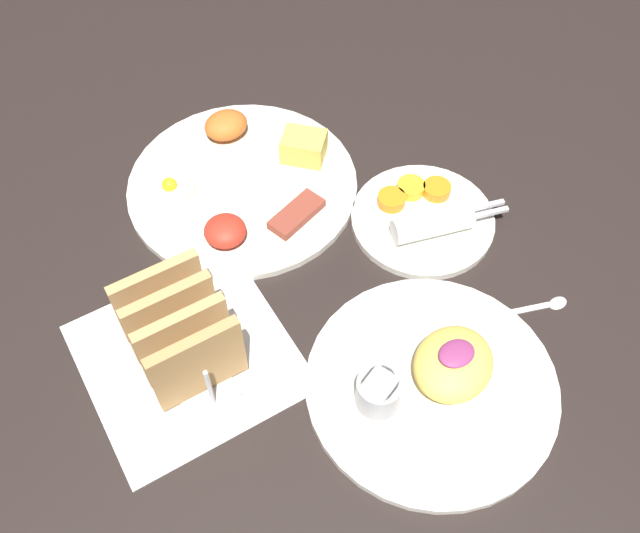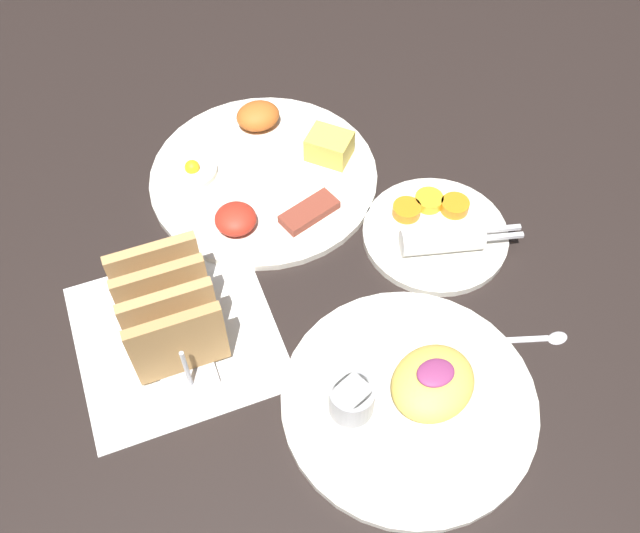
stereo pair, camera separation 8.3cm
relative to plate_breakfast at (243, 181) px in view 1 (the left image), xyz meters
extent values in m
plane|color=black|center=(0.02, -0.20, -0.01)|extent=(3.00, 3.00, 0.00)
cube|color=white|center=(-0.17, -0.19, -0.01)|extent=(0.22, 0.22, 0.00)
cylinder|color=silver|center=(0.00, 0.00, -0.01)|extent=(0.30, 0.30, 0.01)
cube|color=#E5C64C|center=(0.09, 0.00, 0.02)|extent=(0.07, 0.07, 0.04)
ellipsoid|color=#C66023|center=(0.02, 0.09, 0.02)|extent=(0.06, 0.05, 0.03)
cylinder|color=#F4EACC|center=(-0.09, 0.03, 0.00)|extent=(0.06, 0.06, 0.01)
sphere|color=yellow|center=(-0.09, 0.03, 0.01)|extent=(0.02, 0.02, 0.02)
ellipsoid|color=red|center=(-0.06, -0.07, 0.01)|extent=(0.05, 0.05, 0.03)
cube|color=brown|center=(0.03, -0.09, 0.01)|extent=(0.08, 0.05, 0.01)
cylinder|color=silver|center=(0.17, -0.17, -0.01)|extent=(0.18, 0.18, 0.01)
cylinder|color=orange|center=(0.20, -0.15, 0.01)|extent=(0.04, 0.04, 0.01)
cylinder|color=gold|center=(0.18, -0.13, 0.01)|extent=(0.04, 0.04, 0.01)
cylinder|color=orange|center=(0.14, -0.13, 0.01)|extent=(0.04, 0.04, 0.01)
cylinder|color=white|center=(0.16, -0.19, 0.02)|extent=(0.10, 0.06, 0.03)
cube|color=silver|center=(0.23, -0.21, 0.02)|extent=(0.05, 0.02, 0.00)
cube|color=silver|center=(0.23, -0.22, 0.02)|extent=(0.05, 0.02, 0.00)
cylinder|color=silver|center=(0.04, -0.36, -0.01)|extent=(0.27, 0.27, 0.01)
ellipsoid|color=#EAC651|center=(0.06, -0.36, 0.02)|extent=(0.12, 0.12, 0.04)
ellipsoid|color=#8C3366|center=(0.06, -0.36, 0.04)|extent=(0.04, 0.03, 0.01)
cylinder|color=#99999E|center=(-0.02, -0.35, 0.02)|extent=(0.05, 0.05, 0.04)
cylinder|color=white|center=(-0.02, -0.35, 0.04)|extent=(0.04, 0.04, 0.01)
cube|color=#B7B7BC|center=(-0.17, -0.19, 0.00)|extent=(0.06, 0.15, 0.01)
cube|color=#B4864E|center=(-0.17, -0.24, 0.05)|extent=(0.10, 0.01, 0.10)
cube|color=tan|center=(-0.17, -0.21, 0.05)|extent=(0.10, 0.01, 0.10)
cube|color=tan|center=(-0.17, -0.18, 0.05)|extent=(0.10, 0.01, 0.10)
cube|color=tan|center=(-0.17, -0.14, 0.05)|extent=(0.10, 0.01, 0.10)
cylinder|color=#B7B7BC|center=(-0.17, -0.26, 0.03)|extent=(0.01, 0.01, 0.07)
cylinder|color=#B7B7BC|center=(-0.17, -0.12, 0.03)|extent=(0.01, 0.01, 0.07)
cube|color=silver|center=(0.17, -0.33, -0.01)|extent=(0.11, 0.04, 0.00)
ellipsoid|color=silver|center=(0.23, -0.35, -0.01)|extent=(0.02, 0.02, 0.01)
camera|label=1|loc=(-0.24, -0.60, 0.69)|focal=40.00mm
camera|label=2|loc=(-0.16, -0.63, 0.69)|focal=40.00mm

